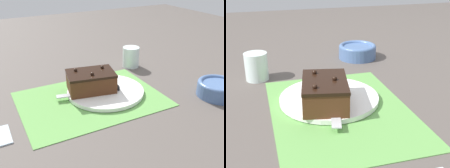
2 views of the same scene
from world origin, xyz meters
TOP-DOWN VIEW (x-y plane):
  - ground_plane at (0.00, 0.00)m, footprint 3.00×3.00m
  - placemat_woven at (0.00, 0.00)m, footprint 0.46×0.34m
  - cake_plate at (0.06, 0.01)m, footprint 0.26×0.26m
  - chocolate_cake at (0.02, 0.04)m, footprint 0.17×0.14m
  - serving_knife at (0.03, 0.01)m, footprint 0.21×0.07m
  - drinking_glass at (0.27, 0.19)m, footprint 0.07×0.07m
  - small_bowl at (0.39, -0.18)m, footprint 0.14×0.14m

SIDE VIEW (x-z plane):
  - ground_plane at x=0.00m, z-range 0.00..0.00m
  - placemat_woven at x=0.00m, z-range 0.00..0.00m
  - cake_plate at x=0.06m, z-range 0.00..0.02m
  - serving_knife at x=0.03m, z-range 0.01..0.03m
  - small_bowl at x=0.39m, z-range 0.00..0.05m
  - drinking_glass at x=0.27m, z-range 0.00..0.09m
  - chocolate_cake at x=0.02m, z-range 0.01..0.09m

